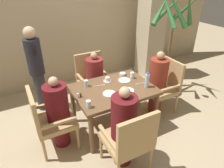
% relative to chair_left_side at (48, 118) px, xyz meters
% --- Properties ---
extents(ground_plane, '(16.00, 16.00, 0.00)m').
position_rel_chair_left_side_xyz_m(ground_plane, '(1.03, 0.00, -0.52)').
color(ground_plane, tan).
extents(wall_back, '(8.00, 0.06, 2.80)m').
position_rel_chair_left_side_xyz_m(wall_back, '(1.03, 1.92, 0.88)').
color(wall_back, tan).
rests_on(wall_back, ground_plane).
extents(pillar_stone, '(0.47, 0.47, 2.70)m').
position_rel_chair_left_side_xyz_m(pillar_stone, '(2.71, 1.29, 0.83)').
color(pillar_stone, '#BCAD8E').
rests_on(pillar_stone, ground_plane).
extents(dining_table, '(1.23, 0.91, 0.73)m').
position_rel_chair_left_side_xyz_m(dining_table, '(1.03, 0.00, 0.11)').
color(dining_table, brown).
rests_on(dining_table, ground_plane).
extents(chair_left_side, '(0.54, 0.54, 0.97)m').
position_rel_chair_left_side_xyz_m(chair_left_side, '(0.00, 0.00, 0.00)').
color(chair_left_side, tan).
rests_on(chair_left_side, ground_plane).
extents(diner_in_left_chair, '(0.32, 0.32, 1.13)m').
position_rel_chair_left_side_xyz_m(diner_in_left_chair, '(0.15, 0.00, 0.06)').
color(diner_in_left_chair, '#5B1419').
rests_on(diner_in_left_chair, ground_plane).
extents(chair_far_side, '(0.54, 0.54, 0.97)m').
position_rel_chair_left_side_xyz_m(chair_far_side, '(1.03, 0.87, 0.00)').
color(chair_far_side, tan).
rests_on(chair_far_side, ground_plane).
extents(diner_in_far_chair, '(0.32, 0.32, 1.08)m').
position_rel_chair_left_side_xyz_m(diner_in_far_chair, '(1.03, 0.72, 0.03)').
color(diner_in_far_chair, maroon).
rests_on(diner_in_far_chair, ground_plane).
extents(chair_right_side, '(0.54, 0.54, 0.97)m').
position_rel_chair_left_side_xyz_m(chair_right_side, '(2.07, 0.00, 0.00)').
color(chair_right_side, tan).
rests_on(chair_right_side, ground_plane).
extents(diner_in_right_chair, '(0.32, 0.32, 1.17)m').
position_rel_chair_left_side_xyz_m(diner_in_right_chair, '(1.92, 0.00, 0.08)').
color(diner_in_right_chair, maroon).
rests_on(diner_in_right_chair, ground_plane).
extents(chair_near_corner, '(0.54, 0.54, 0.97)m').
position_rel_chair_left_side_xyz_m(chair_near_corner, '(0.79, -0.87, 0.00)').
color(chair_near_corner, tan).
rests_on(chair_near_corner, ground_plane).
extents(diner_in_near_chair, '(0.32, 0.32, 1.18)m').
position_rel_chair_left_side_xyz_m(diner_in_near_chair, '(0.79, -0.72, 0.08)').
color(diner_in_near_chair, '#5B1419').
rests_on(diner_in_near_chair, ground_plane).
extents(standing_host, '(0.27, 0.30, 1.56)m').
position_rel_chair_left_side_xyz_m(standing_host, '(0.08, 1.06, 0.32)').
color(standing_host, '#2D2D33').
rests_on(standing_host, ground_plane).
extents(potted_palm, '(0.79, 0.81, 2.11)m').
position_rel_chair_left_side_xyz_m(potted_palm, '(2.51, 0.43, 0.23)').
color(potted_palm, '#896B4C').
rests_on(potted_palm, ground_plane).
extents(plate_main_left, '(0.20, 0.20, 0.01)m').
position_rel_chair_left_side_xyz_m(plate_main_left, '(1.31, 0.13, 0.21)').
color(plate_main_left, white).
rests_on(plate_main_left, dining_table).
extents(plate_main_right, '(0.20, 0.20, 0.01)m').
position_rel_chair_left_side_xyz_m(plate_main_right, '(0.90, -0.12, 0.21)').
color(plate_main_right, white).
rests_on(plate_main_right, dining_table).
extents(plate_dessert_center, '(0.20, 0.20, 0.01)m').
position_rel_chair_left_side_xyz_m(plate_dessert_center, '(1.18, -0.18, 0.21)').
color(plate_dessert_center, white).
rests_on(plate_dessert_center, dining_table).
extents(teacup_with_saucer, '(0.13, 0.13, 0.07)m').
position_rel_chair_left_side_xyz_m(teacup_with_saucer, '(1.05, 0.24, 0.23)').
color(teacup_with_saucer, white).
rests_on(teacup_with_saucer, dining_table).
extents(bowl_small, '(0.10, 0.10, 0.05)m').
position_rel_chair_left_side_xyz_m(bowl_small, '(1.38, 0.31, 0.23)').
color(bowl_small, white).
rests_on(bowl_small, dining_table).
extents(water_bottle, '(0.07, 0.07, 0.25)m').
position_rel_chair_left_side_xyz_m(water_bottle, '(1.51, -0.21, 0.32)').
color(water_bottle, silver).
rests_on(water_bottle, dining_table).
extents(glass_tall_near, '(0.07, 0.07, 0.11)m').
position_rel_chair_left_side_xyz_m(glass_tall_near, '(1.47, 0.15, 0.26)').
color(glass_tall_near, silver).
rests_on(glass_tall_near, dining_table).
extents(glass_tall_mid, '(0.07, 0.07, 0.11)m').
position_rel_chair_left_side_xyz_m(glass_tall_mid, '(0.68, 0.25, 0.26)').
color(glass_tall_mid, silver).
rests_on(glass_tall_mid, dining_table).
extents(glass_tall_far, '(0.07, 0.07, 0.11)m').
position_rel_chair_left_side_xyz_m(glass_tall_far, '(0.50, -0.30, 0.26)').
color(glass_tall_far, silver).
rests_on(glass_tall_far, dining_table).
extents(salt_shaker, '(0.03, 0.03, 0.07)m').
position_rel_chair_left_side_xyz_m(salt_shaker, '(0.46, -0.00, 0.24)').
color(salt_shaker, white).
rests_on(salt_shaker, dining_table).
extents(pepper_shaker, '(0.03, 0.03, 0.07)m').
position_rel_chair_left_side_xyz_m(pepper_shaker, '(0.50, -0.00, 0.24)').
color(pepper_shaker, '#4C3D2D').
rests_on(pepper_shaker, dining_table).
extents(fork_beside_plate, '(0.19, 0.04, 0.00)m').
position_rel_chair_left_side_xyz_m(fork_beside_plate, '(1.52, -0.08, 0.21)').
color(fork_beside_plate, silver).
rests_on(fork_beside_plate, dining_table).
extents(knife_beside_plate, '(0.20, 0.05, 0.00)m').
position_rel_chair_left_side_xyz_m(knife_beside_plate, '(0.87, 0.17, 0.21)').
color(knife_beside_plate, silver).
rests_on(knife_beside_plate, dining_table).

